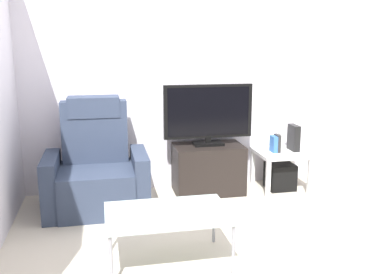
{
  "coord_description": "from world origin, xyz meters",
  "views": [
    {
      "loc": [
        -1.01,
        -3.57,
        1.62
      ],
      "look_at": [
        -0.16,
        0.5,
        0.7
      ],
      "focal_mm": 40.78,
      "sensor_mm": 36.0,
      "label": 1
    }
  ],
  "objects_px": {
    "side_table": "(281,157)",
    "book_leftmost": "(274,144)",
    "tv_stand": "(208,169)",
    "coffee_table": "(168,215)",
    "recliner_armchair": "(96,171)",
    "book_rightmost": "(281,142)",
    "book_middle": "(277,143)",
    "game_console": "(294,138)",
    "television": "(208,113)",
    "subwoofer_box": "(280,176)",
    "cell_phone": "(171,214)"
  },
  "relations": [
    {
      "from": "game_console",
      "to": "coffee_table",
      "type": "bearing_deg",
      "value": -138.91
    },
    {
      "from": "book_rightmost",
      "to": "cell_phone",
      "type": "xyz_separation_m",
      "value": [
        -1.44,
        -1.44,
        -0.13
      ]
    },
    {
      "from": "book_rightmost",
      "to": "cell_phone",
      "type": "relative_size",
      "value": 1.38
    },
    {
      "from": "book_leftmost",
      "to": "book_middle",
      "type": "relative_size",
      "value": 0.93
    },
    {
      "from": "side_table",
      "to": "book_leftmost",
      "type": "xyz_separation_m",
      "value": [
        -0.1,
        -0.02,
        0.16
      ]
    },
    {
      "from": "recliner_armchair",
      "to": "book_rightmost",
      "type": "xyz_separation_m",
      "value": [
        1.98,
        0.14,
        0.16
      ]
    },
    {
      "from": "recliner_armchair",
      "to": "cell_phone",
      "type": "height_order",
      "value": "recliner_armchair"
    },
    {
      "from": "tv_stand",
      "to": "coffee_table",
      "type": "relative_size",
      "value": 0.82
    },
    {
      "from": "book_leftmost",
      "to": "book_rightmost",
      "type": "height_order",
      "value": "book_rightmost"
    },
    {
      "from": "tv_stand",
      "to": "book_rightmost",
      "type": "relative_size",
      "value": 3.56
    },
    {
      "from": "recliner_armchair",
      "to": "book_leftmost",
      "type": "height_order",
      "value": "recliner_armchair"
    },
    {
      "from": "game_console",
      "to": "coffee_table",
      "type": "distance_m",
      "value": 2.17
    },
    {
      "from": "book_middle",
      "to": "television",
      "type": "bearing_deg",
      "value": 172.89
    },
    {
      "from": "side_table",
      "to": "book_middle",
      "type": "height_order",
      "value": "book_middle"
    },
    {
      "from": "tv_stand",
      "to": "game_console",
      "type": "xyz_separation_m",
      "value": [
        0.96,
        -0.05,
        0.31
      ]
    },
    {
      "from": "book_leftmost",
      "to": "coffee_table",
      "type": "relative_size",
      "value": 0.2
    },
    {
      "from": "subwoofer_box",
      "to": "television",
      "type": "bearing_deg",
      "value": 174.79
    },
    {
      "from": "book_leftmost",
      "to": "recliner_armchair",
      "type": "bearing_deg",
      "value": -175.91
    },
    {
      "from": "game_console",
      "to": "cell_phone",
      "type": "bearing_deg",
      "value": -137.55
    },
    {
      "from": "television",
      "to": "cell_phone",
      "type": "height_order",
      "value": "television"
    },
    {
      "from": "television",
      "to": "cell_phone",
      "type": "bearing_deg",
      "value": -112.93
    },
    {
      "from": "subwoofer_box",
      "to": "game_console",
      "type": "bearing_deg",
      "value": 3.95
    },
    {
      "from": "book_rightmost",
      "to": "book_middle",
      "type": "bearing_deg",
      "value": 180.0
    },
    {
      "from": "tv_stand",
      "to": "subwoofer_box",
      "type": "bearing_deg",
      "value": -3.88
    },
    {
      "from": "book_rightmost",
      "to": "side_table",
      "type": "bearing_deg",
      "value": 44.5
    },
    {
      "from": "book_middle",
      "to": "game_console",
      "type": "distance_m",
      "value": 0.21
    },
    {
      "from": "subwoofer_box",
      "to": "book_rightmost",
      "type": "distance_m",
      "value": 0.39
    },
    {
      "from": "side_table",
      "to": "book_leftmost",
      "type": "distance_m",
      "value": 0.19
    },
    {
      "from": "recliner_armchair",
      "to": "side_table",
      "type": "bearing_deg",
      "value": 5.31
    },
    {
      "from": "tv_stand",
      "to": "book_rightmost",
      "type": "distance_m",
      "value": 0.84
    },
    {
      "from": "recliner_armchair",
      "to": "subwoofer_box",
      "type": "height_order",
      "value": "recliner_armchair"
    },
    {
      "from": "tv_stand",
      "to": "side_table",
      "type": "height_order",
      "value": "tv_stand"
    },
    {
      "from": "side_table",
      "to": "game_console",
      "type": "bearing_deg",
      "value": 3.95
    },
    {
      "from": "book_middle",
      "to": "cell_phone",
      "type": "distance_m",
      "value": 2.02
    },
    {
      "from": "side_table",
      "to": "cell_phone",
      "type": "height_order",
      "value": "side_table"
    },
    {
      "from": "television",
      "to": "recliner_armchair",
      "type": "xyz_separation_m",
      "value": [
        -1.18,
        -0.23,
        -0.5
      ]
    },
    {
      "from": "tv_stand",
      "to": "side_table",
      "type": "bearing_deg",
      "value": -3.88
    },
    {
      "from": "tv_stand",
      "to": "recliner_armchair",
      "type": "height_order",
      "value": "recliner_armchair"
    },
    {
      "from": "subwoofer_box",
      "to": "game_console",
      "type": "relative_size",
      "value": 1.01
    },
    {
      "from": "book_middle",
      "to": "tv_stand",
      "type": "bearing_deg",
      "value": 174.31
    },
    {
      "from": "television",
      "to": "tv_stand",
      "type": "bearing_deg",
      "value": -90.0
    },
    {
      "from": "television",
      "to": "recliner_armchair",
      "type": "height_order",
      "value": "television"
    },
    {
      "from": "recliner_armchair",
      "to": "book_rightmost",
      "type": "distance_m",
      "value": 1.99
    },
    {
      "from": "book_leftmost",
      "to": "game_console",
      "type": "height_order",
      "value": "game_console"
    },
    {
      "from": "recliner_armchair",
      "to": "coffee_table",
      "type": "xyz_separation_m",
      "value": [
        0.52,
        -1.25,
        0.01
      ]
    },
    {
      "from": "recliner_armchair",
      "to": "book_rightmost",
      "type": "relative_size",
      "value": 5.22
    },
    {
      "from": "subwoofer_box",
      "to": "game_console",
      "type": "height_order",
      "value": "game_console"
    },
    {
      "from": "tv_stand",
      "to": "book_middle",
      "type": "bearing_deg",
      "value": -5.69
    },
    {
      "from": "television",
      "to": "book_middle",
      "type": "relative_size",
      "value": 4.97
    },
    {
      "from": "recliner_armchair",
      "to": "side_table",
      "type": "distance_m",
      "value": 2.0
    }
  ]
}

